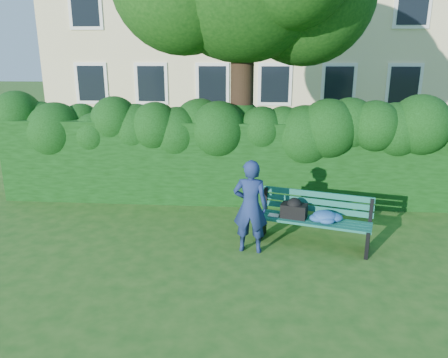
{
  "coord_description": "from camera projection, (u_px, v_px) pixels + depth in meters",
  "views": [
    {
      "loc": [
        0.62,
        -7.13,
        3.24
      ],
      "look_at": [
        0.0,
        0.6,
        0.95
      ],
      "focal_mm": 35.0,
      "sensor_mm": 36.0,
      "label": 1
    }
  ],
  "objects": [
    {
      "name": "man_reading",
      "position": [
        250.0,
        207.0,
        7.13
      ],
      "size": [
        0.61,
        0.44,
        1.57
      ],
      "primitive_type": "imported",
      "rotation": [
        0.0,
        0.0,
        3.03
      ],
      "color": "navy",
      "rests_on": "ground"
    },
    {
      "name": "hedge",
      "position": [
        230.0,
        161.0,
        9.63
      ],
      "size": [
        10.0,
        1.0,
        1.8
      ],
      "color": "black",
      "rests_on": "ground"
    },
    {
      "name": "park_bench",
      "position": [
        313.0,
        217.0,
        7.46
      ],
      "size": [
        1.99,
        1.06,
        0.89
      ],
      "rotation": [
        0.0,
        0.0,
        -0.28
      ],
      "color": "#105445",
      "rests_on": "ground"
    },
    {
      "name": "ground",
      "position": [
        221.0,
        239.0,
        7.78
      ],
      "size": [
        80.0,
        80.0,
        0.0
      ],
      "primitive_type": "plane",
      "color": "#225318",
      "rests_on": "ground"
    }
  ]
}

